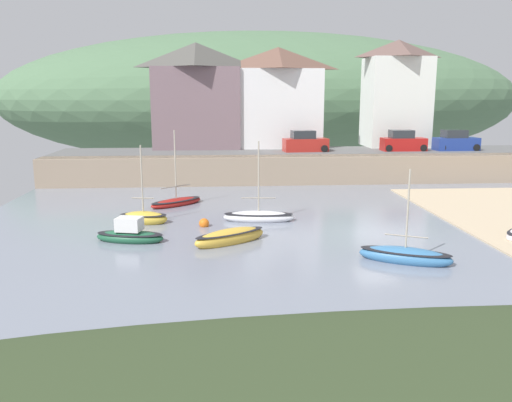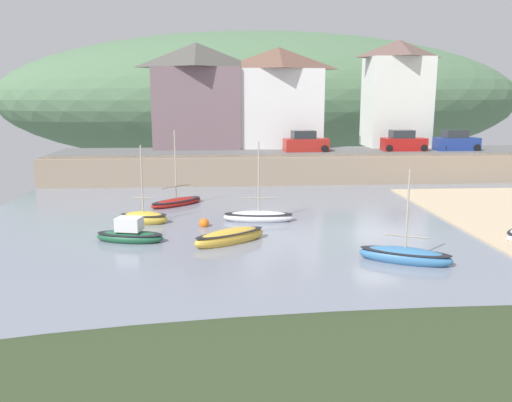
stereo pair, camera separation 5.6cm
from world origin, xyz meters
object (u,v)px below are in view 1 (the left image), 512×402
waterfront_building_centre (278,97)px  rowboat_small_beached (259,217)px  parked_car_end_of_row (456,142)px  mooring_buoy (204,223)px  sailboat_nearest_shore (230,237)px  parked_car_near_slipway (305,143)px  parked_car_by_wall (403,142)px  waterfront_building_right (396,93)px  waterfront_building_left (197,95)px  fishing_boat_green (176,202)px  dinghy_open_wooden (130,235)px  sailboat_tall_mast (144,218)px  sailboat_blue_trim (405,256)px

waterfront_building_centre → rowboat_small_beached: (-3.59, -21.81, -7.12)m
parked_car_end_of_row → mooring_buoy: 30.02m
sailboat_nearest_shore → mooring_buoy: 3.87m
parked_car_end_of_row → parked_car_near_slipway: bearing=177.6°
parked_car_by_wall → mooring_buoy: (-18.31, -18.49, -3.02)m
rowboat_small_beached → sailboat_nearest_shore: bearing=-105.4°
waterfront_building_right → waterfront_building_left: bearing=180.0°
fishing_boat_green → parked_car_by_wall: 24.01m
parked_car_by_wall → parked_car_end_of_row: bearing=-0.3°
dinghy_open_wooden → sailboat_nearest_shore: bearing=5.4°
waterfront_building_left → fishing_boat_green: waterfront_building_left is taller
sailboat_nearest_shore → mooring_buoy: size_ratio=6.90×
sailboat_nearest_shore → parked_car_end_of_row: bearing=12.8°
waterfront_building_left → sailboat_tall_mast: (-2.46, -21.85, -7.27)m
waterfront_building_centre → rowboat_small_beached: 23.22m
sailboat_nearest_shore → sailboat_blue_trim: bearing=-57.2°
waterfront_building_right → parked_car_near_slipway: size_ratio=2.49×
waterfront_building_centre → parked_car_by_wall: waterfront_building_centre is taller
waterfront_building_right → parked_car_by_wall: 6.44m
parked_car_by_wall → rowboat_small_beached: bearing=-131.2°
dinghy_open_wooden → sailboat_blue_trim: (13.29, -4.42, -0.06)m
rowboat_small_beached → dinghy_open_wooden: (-7.12, -4.07, 0.09)m
waterfront_building_right → rowboat_small_beached: waterfront_building_right is taller
waterfront_building_right → dinghy_open_wooden: bearing=-131.4°
dinghy_open_wooden → waterfront_building_right: bearing=61.6°
parked_car_near_slipway → sailboat_tall_mast: bearing=-131.5°
waterfront_building_left → dinghy_open_wooden: size_ratio=2.63×
waterfront_building_left → parked_car_near_slipway: bearing=-23.9°
waterfront_building_right → parked_car_end_of_row: size_ratio=2.54×
waterfront_building_left → sailboat_nearest_shore: waterfront_building_left is taller
dinghy_open_wooden → parked_car_by_wall: size_ratio=0.94×
rowboat_small_beached → sailboat_tall_mast: bearing=-173.9°
waterfront_building_left → dinghy_open_wooden: (-2.62, -25.88, -7.23)m
rowboat_small_beached → parked_car_by_wall: bearing=54.8°
parked_car_by_wall → parked_car_near_slipway: bearing=179.7°
rowboat_small_beached → parked_car_near_slipway: bearing=77.7°
parked_car_near_slipway → parked_car_by_wall: (9.36, 0.00, 0.00)m
waterfront_building_right → mooring_buoy: bearing=-129.5°
sailboat_nearest_shore → sailboat_blue_trim: size_ratio=0.92×
waterfront_building_left → dinghy_open_wooden: 26.99m
waterfront_building_left → parked_car_by_wall: waterfront_building_left is taller
rowboat_small_beached → dinghy_open_wooden: size_ratio=1.31×
sailboat_blue_trim → parked_car_near_slipway: size_ratio=1.07×
fishing_boat_green → sailboat_tall_mast: size_ratio=1.10×
waterfront_building_centre → sailboat_blue_trim: size_ratio=2.16×
waterfront_building_centre → waterfront_building_right: (12.07, 0.00, 0.39)m
waterfront_building_centre → parked_car_by_wall: bearing=-21.5°
waterfront_building_right → rowboat_small_beached: (-15.65, -21.81, -7.51)m
waterfront_building_right → sailboat_tall_mast: size_ratio=2.16×
fishing_boat_green → parked_car_end_of_row: bearing=-14.7°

